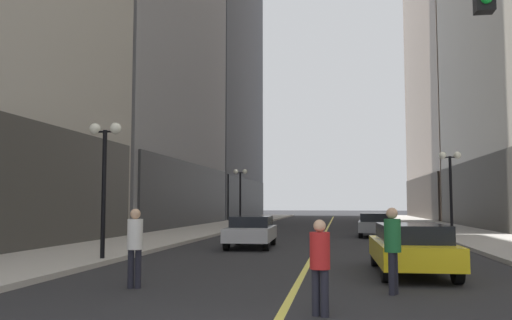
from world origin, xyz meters
TOP-DOWN VIEW (x-y plane):
  - ground_plane at (0.00, 35.00)m, footprint 200.00×200.00m
  - sidewalk_left at (-8.25, 35.00)m, footprint 4.50×78.00m
  - sidewalk_right at (8.25, 35.00)m, footprint 4.50×78.00m
  - lane_centre_stripe at (0.00, 35.00)m, footprint 0.16×70.00m
  - building_left_far at (-17.07, 60.00)m, footprint 13.34×26.00m
  - car_yellow at (2.83, 8.70)m, footprint 1.93×4.76m
  - car_silver at (-2.75, 16.45)m, footprint 1.97×4.30m
  - car_grey at (2.89, 24.61)m, footprint 1.97×4.35m
  - pedestrian_in_red_jacket at (0.65, 3.09)m, footprint 0.45×0.45m
  - pedestrian_in_white_shirt at (-3.51, 5.37)m, footprint 0.40×0.40m
  - pedestrian_in_green_parka at (2.06, 5.43)m, footprint 0.45×0.45m
  - street_lamp_left_near at (-6.40, 9.92)m, footprint 1.06×0.36m
  - street_lamp_left_far at (-6.40, 33.11)m, footprint 1.06×0.36m
  - street_lamp_right_mid at (6.40, 21.49)m, footprint 1.06×0.36m

SIDE VIEW (x-z plane):
  - ground_plane at x=0.00m, z-range 0.00..0.00m
  - lane_centre_stripe at x=0.00m, z-range 0.00..0.01m
  - sidewalk_left at x=-8.25m, z-range 0.00..0.15m
  - sidewalk_right at x=8.25m, z-range 0.00..0.15m
  - car_grey at x=2.89m, z-range 0.06..1.38m
  - car_silver at x=-2.75m, z-range 0.06..1.38m
  - car_yellow at x=2.83m, z-range 0.06..1.38m
  - pedestrian_in_red_jacket at x=0.65m, z-range 0.13..1.72m
  - pedestrian_in_white_shirt at x=-3.51m, z-range 0.15..1.89m
  - pedestrian_in_green_parka at x=2.06m, z-range 0.15..1.93m
  - street_lamp_left_near at x=-6.40m, z-range 1.04..5.47m
  - street_lamp_left_far at x=-6.40m, z-range 1.04..5.47m
  - street_lamp_right_mid at x=6.40m, z-range 1.04..5.47m
  - building_left_far at x=-17.07m, z-range -0.08..40.71m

